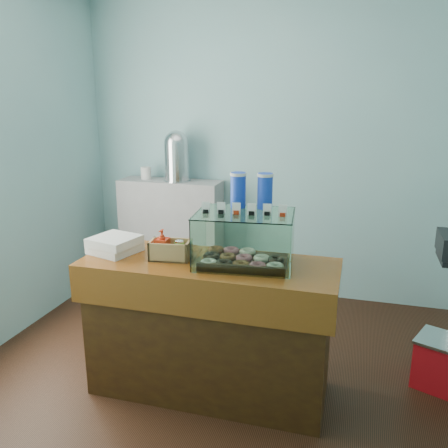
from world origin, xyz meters
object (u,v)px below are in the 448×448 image
(coffee_urn, at_px, (177,155))
(red_cooler, at_px, (447,365))
(counter, at_px, (209,326))
(display_case, at_px, (245,235))

(coffee_urn, relative_size, red_cooler, 1.01)
(counter, bearing_deg, red_cooler, 16.40)
(display_case, bearing_deg, counter, -169.40)
(counter, xyz_separation_m, coffee_urn, (-0.82, 1.55, 0.89))
(display_case, bearing_deg, red_cooler, 10.65)
(coffee_urn, bearing_deg, display_case, -55.34)
(counter, height_order, coffee_urn, coffee_urn)
(counter, xyz_separation_m, red_cooler, (1.51, 0.44, -0.28))
(counter, distance_m, display_case, 0.66)
(display_case, bearing_deg, coffee_urn, 118.90)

